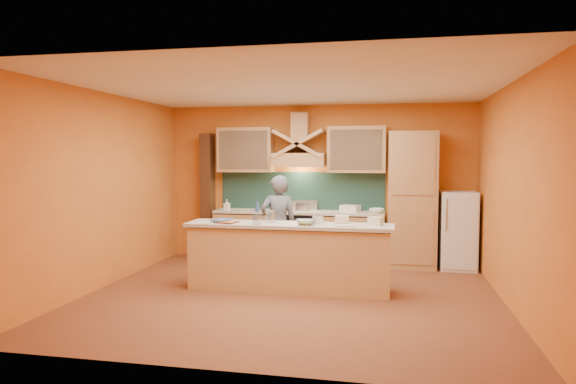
% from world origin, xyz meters
% --- Properties ---
extents(floor, '(5.50, 5.00, 0.01)m').
position_xyz_m(floor, '(0.00, 0.00, 0.00)').
color(floor, brown).
rests_on(floor, ground).
extents(ceiling, '(5.50, 5.00, 0.01)m').
position_xyz_m(ceiling, '(0.00, 0.00, 2.80)').
color(ceiling, white).
rests_on(ceiling, wall_back).
extents(wall_back, '(5.50, 0.02, 2.80)m').
position_xyz_m(wall_back, '(0.00, 2.50, 1.40)').
color(wall_back, orange).
rests_on(wall_back, floor).
extents(wall_front, '(5.50, 0.02, 2.80)m').
position_xyz_m(wall_front, '(0.00, -2.50, 1.40)').
color(wall_front, orange).
rests_on(wall_front, floor).
extents(wall_left, '(0.02, 5.00, 2.80)m').
position_xyz_m(wall_left, '(-2.75, 0.00, 1.40)').
color(wall_left, orange).
rests_on(wall_left, floor).
extents(wall_right, '(0.02, 5.00, 2.80)m').
position_xyz_m(wall_right, '(2.75, 0.00, 1.40)').
color(wall_right, orange).
rests_on(wall_right, floor).
extents(base_cabinet_left, '(1.10, 0.60, 0.86)m').
position_xyz_m(base_cabinet_left, '(-1.25, 2.20, 0.43)').
color(base_cabinet_left, tan).
rests_on(base_cabinet_left, floor).
extents(base_cabinet_right, '(1.10, 0.60, 0.86)m').
position_xyz_m(base_cabinet_right, '(0.65, 2.20, 0.43)').
color(base_cabinet_right, tan).
rests_on(base_cabinet_right, floor).
extents(counter_top, '(3.00, 0.62, 0.04)m').
position_xyz_m(counter_top, '(-0.30, 2.20, 0.90)').
color(counter_top, beige).
rests_on(counter_top, base_cabinet_left).
extents(stove, '(0.60, 0.58, 0.90)m').
position_xyz_m(stove, '(-0.30, 2.20, 0.45)').
color(stove, black).
rests_on(stove, floor).
extents(backsplash, '(3.00, 0.03, 0.70)m').
position_xyz_m(backsplash, '(-0.30, 2.48, 1.25)').
color(backsplash, '#183630').
rests_on(backsplash, wall_back).
extents(range_hood, '(0.92, 0.50, 0.24)m').
position_xyz_m(range_hood, '(-0.30, 2.25, 1.82)').
color(range_hood, tan).
rests_on(range_hood, wall_back).
extents(hood_chimney, '(0.30, 0.30, 0.50)m').
position_xyz_m(hood_chimney, '(-0.30, 2.35, 2.40)').
color(hood_chimney, tan).
rests_on(hood_chimney, wall_back).
extents(upper_cabinet_left, '(1.00, 0.35, 0.80)m').
position_xyz_m(upper_cabinet_left, '(-1.30, 2.33, 2.00)').
color(upper_cabinet_left, tan).
rests_on(upper_cabinet_left, wall_back).
extents(upper_cabinet_right, '(1.00, 0.35, 0.80)m').
position_xyz_m(upper_cabinet_right, '(0.70, 2.33, 2.00)').
color(upper_cabinet_right, tan).
rests_on(upper_cabinet_right, wall_back).
extents(pantry_column, '(0.80, 0.60, 2.30)m').
position_xyz_m(pantry_column, '(1.65, 2.20, 1.15)').
color(pantry_column, tan).
rests_on(pantry_column, floor).
extents(fridge, '(0.58, 0.60, 1.30)m').
position_xyz_m(fridge, '(2.40, 2.20, 0.65)').
color(fridge, white).
rests_on(fridge, floor).
extents(trim_column_left, '(0.20, 0.30, 2.30)m').
position_xyz_m(trim_column_left, '(-2.05, 2.35, 1.15)').
color(trim_column_left, '#472816').
rests_on(trim_column_left, floor).
extents(island_body, '(2.80, 0.55, 0.88)m').
position_xyz_m(island_body, '(-0.10, 0.30, 0.44)').
color(island_body, '#DDB071').
rests_on(island_body, floor).
extents(island_top, '(2.90, 0.62, 0.05)m').
position_xyz_m(island_top, '(-0.10, 0.30, 0.92)').
color(island_top, beige).
rests_on(island_top, island_body).
extents(person, '(0.67, 0.55, 1.59)m').
position_xyz_m(person, '(-0.46, 1.23, 0.79)').
color(person, slate).
rests_on(person, floor).
extents(pot_large, '(0.28, 0.28, 0.17)m').
position_xyz_m(pot_large, '(-0.46, 2.08, 0.98)').
color(pot_large, silver).
rests_on(pot_large, stove).
extents(pot_small, '(0.29, 0.29, 0.14)m').
position_xyz_m(pot_small, '(-0.24, 2.22, 0.97)').
color(pot_small, silver).
rests_on(pot_small, stove).
extents(soap_bottle_a, '(0.10, 0.11, 0.20)m').
position_xyz_m(soap_bottle_a, '(-1.57, 2.01, 1.02)').
color(soap_bottle_a, white).
rests_on(soap_bottle_a, counter_top).
extents(soap_bottle_b, '(0.10, 0.10, 0.21)m').
position_xyz_m(soap_bottle_b, '(-0.99, 1.94, 1.03)').
color(soap_bottle_b, '#375597').
rests_on(soap_bottle_b, counter_top).
extents(bowl_back, '(0.32, 0.32, 0.08)m').
position_xyz_m(bowl_back, '(1.06, 2.12, 0.96)').
color(bowl_back, white).
rests_on(bowl_back, counter_top).
extents(dish_rack, '(0.37, 0.33, 0.11)m').
position_xyz_m(dish_rack, '(0.60, 2.28, 0.98)').
color(dish_rack, silver).
rests_on(dish_rack, counter_top).
extents(book_lower, '(0.26, 0.31, 0.03)m').
position_xyz_m(book_lower, '(-1.04, 0.22, 0.96)').
color(book_lower, '#B66241').
rests_on(book_lower, island_top).
extents(book_upper, '(0.29, 0.34, 0.02)m').
position_xyz_m(book_upper, '(-1.17, 0.28, 0.98)').
color(book_upper, '#3F5E8B').
rests_on(book_upper, island_top).
extents(jar_large, '(0.17, 0.17, 0.16)m').
position_xyz_m(jar_large, '(-0.39, 0.39, 1.03)').
color(jar_large, white).
rests_on(jar_large, island_top).
extents(jar_small, '(0.14, 0.14, 0.13)m').
position_xyz_m(jar_small, '(-0.52, 0.15, 1.01)').
color(jar_small, silver).
rests_on(jar_small, island_top).
extents(kitchen_scale, '(0.13, 0.13, 0.11)m').
position_xyz_m(kitchen_scale, '(0.29, 0.41, 1.00)').
color(kitchen_scale, silver).
rests_on(kitchen_scale, island_top).
extents(mixing_bowl, '(0.32, 0.32, 0.07)m').
position_xyz_m(mixing_bowl, '(0.15, 0.22, 0.98)').
color(mixing_bowl, white).
rests_on(mixing_bowl, island_top).
extents(cloth, '(0.29, 0.25, 0.02)m').
position_xyz_m(cloth, '(0.69, 0.18, 0.95)').
color(cloth, beige).
rests_on(cloth, island_top).
extents(grocery_bag_a, '(0.19, 0.16, 0.12)m').
position_xyz_m(grocery_bag_a, '(0.64, 0.37, 1.00)').
color(grocery_bag_a, beige).
rests_on(grocery_bag_a, island_top).
extents(grocery_bag_b, '(0.22, 0.20, 0.11)m').
position_xyz_m(grocery_bag_b, '(1.10, 0.36, 1.00)').
color(grocery_bag_b, '#E9E8C0').
rests_on(grocery_bag_b, island_top).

